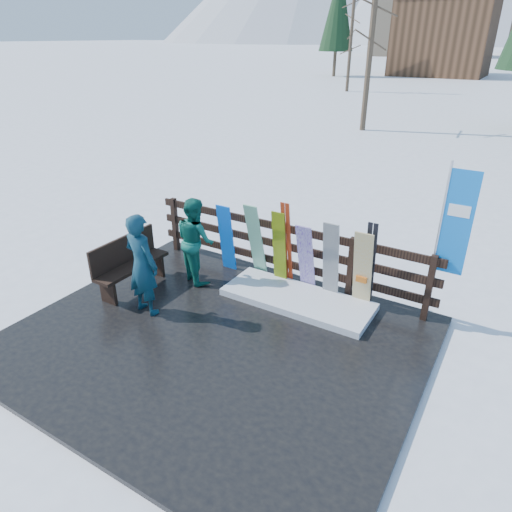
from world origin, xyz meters
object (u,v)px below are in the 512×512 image
Objects in this scene: bench at (129,262)px; rental_flag at (452,229)px; snowboard_4 at (331,262)px; person_back at (195,240)px; snowboard_0 at (226,238)px; snowboard_1 at (256,241)px; person_front at (142,265)px; snowboard_2 at (279,249)px; snowboard_3 at (306,259)px; snowboard_5 at (362,271)px.

rental_flag is (4.99, 1.75, 1.09)m from bench.
snowboard_4 reaches higher than bench.
snowboard_4 is at bearing -139.89° from person_back.
snowboard_0 is 0.87× the size of snowboard_1.
person_front is (-2.44, -1.93, 0.14)m from snowboard_4.
snowboard_2 and snowboard_4 have the same top height.
snowboard_2 is at bearing 0.00° from snowboard_0.
snowboard_4 is 0.85× the size of person_front.
snowboard_3 is 1.02m from snowboard_5.
person_front reaches higher than snowboard_0.
snowboard_5 is at bearing -0.00° from snowboard_4.
bench is at bearing -158.73° from snowboard_5.
snowboard_2 is 0.56× the size of rental_flag.
snowboard_0 is 1.68m from snowboard_3.
snowboard_2 is at bearing -122.06° from person_front.
snowboard_0 is 0.93× the size of snowboard_2.
snowboard_0 is at bearing 180.00° from snowboard_1.
rental_flag is at bearing 19.37° from bench.
snowboard_5 reaches higher than bench.
rental_flag is (2.72, 0.27, 0.88)m from snowboard_2.
person_front is (-4.18, -2.20, -0.74)m from rental_flag.
rental_flag reaches higher than snowboard_3.
bench is 1.04× the size of snowboard_5.
snowboard_0 reaches higher than bench.
snowboard_4 is at bearing 180.00° from snowboard_5.
snowboard_4 reaches higher than snowboard_3.
snowboard_1 reaches higher than snowboard_0.
snowboard_5 is (3.81, 1.48, 0.19)m from bench.
bench is at bearing 72.93° from person_back.
snowboard_2 is 1.55m from snowboard_5.
snowboard_4 is (1.48, 0.00, -0.03)m from snowboard_1.
snowboard_3 is 0.80× the size of person_front.
snowboard_3 is (1.68, 0.00, -0.01)m from snowboard_0.
snowboard_3 is (0.53, 0.00, -0.06)m from snowboard_2.
snowboard_5 is 3.04m from person_back.
snowboard_5 is 0.83× the size of person_front.
person_back is at bearing -168.20° from rental_flag.
person_back is (0.03, 1.33, -0.06)m from person_front.
snowboard_2 is at bearing 180.00° from snowboard_5.
snowboard_3 is 0.94× the size of snowboard_4.
snowboard_4 is (2.14, 0.00, 0.05)m from snowboard_0.
snowboard_2 is at bearing -131.08° from person_back.
snowboard_4 is at bearing 0.00° from snowboard_0.
snowboard_4 is 0.56× the size of rental_flag.
snowboard_2 is (0.49, 0.00, -0.03)m from snowboard_1.
snowboard_2 is 1.06× the size of snowboard_3.
snowboard_0 is 2.14m from snowboard_4.
snowboard_4 is 3.12m from person_front.
snowboard_3 is 0.53× the size of rental_flag.
snowboard_2 is at bearing 180.00° from snowboard_3.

